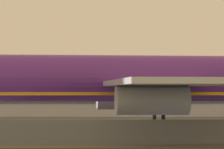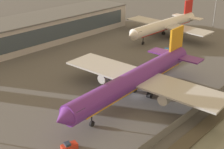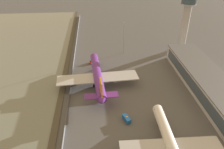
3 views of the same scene
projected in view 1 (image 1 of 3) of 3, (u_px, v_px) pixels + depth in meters
The scene contains 5 objects.
ground_plane at pixel (144, 135), 68.64m from camera, with size 500.00×500.00×0.00m, color #565659.
shoreline_seawall at pixel (172, 149), 48.18m from camera, with size 320.00×3.00×0.50m.
perimeter_fence at pixel (164, 133), 52.70m from camera, with size 280.00×0.10×2.25m.
cargo_jet_purple at pixel (135, 80), 68.11m from camera, with size 52.81×45.55×14.89m.
terminal_building at pixel (170, 89), 127.40m from camera, with size 83.81×18.85×10.18m.
Camera 1 is at (-6.80, -68.54, 4.46)m, focal length 105.00 mm.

